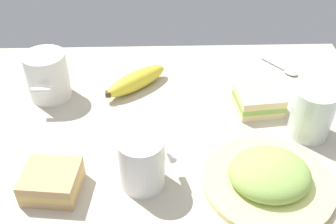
{
  "coord_description": "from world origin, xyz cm",
  "views": [
    {
      "loc": [
        -1.76,
        -62.66,
        54.9
      ],
      "look_at": [
        0.0,
        0.0,
        5.0
      ],
      "focal_mm": 43.01,
      "sensor_mm": 36.0,
      "label": 1
    }
  ],
  "objects_px": {
    "coffee_mug_black": "(47,75)",
    "banana": "(136,81)",
    "plate_of_food": "(269,177)",
    "coffee_mug_milky": "(142,162)",
    "sandwich_main": "(259,100)",
    "spoon": "(285,69)",
    "glass_of_milk": "(312,115)",
    "sandwich_side": "(52,181)"
  },
  "relations": [
    {
      "from": "coffee_mug_black",
      "to": "banana",
      "type": "xyz_separation_m",
      "value": [
        0.19,
        0.02,
        -0.03
      ]
    },
    {
      "from": "coffee_mug_milky",
      "to": "banana",
      "type": "height_order",
      "value": "coffee_mug_milky"
    },
    {
      "from": "sandwich_main",
      "to": "sandwich_side",
      "type": "relative_size",
      "value": 1.01
    },
    {
      "from": "coffee_mug_black",
      "to": "spoon",
      "type": "height_order",
      "value": "coffee_mug_black"
    },
    {
      "from": "coffee_mug_black",
      "to": "coffee_mug_milky",
      "type": "relative_size",
      "value": 1.12
    },
    {
      "from": "coffee_mug_black",
      "to": "banana",
      "type": "relative_size",
      "value": 0.75
    },
    {
      "from": "coffee_mug_milky",
      "to": "sandwich_side",
      "type": "height_order",
      "value": "coffee_mug_milky"
    },
    {
      "from": "spoon",
      "to": "plate_of_food",
      "type": "bearing_deg",
      "value": -108.83
    },
    {
      "from": "banana",
      "to": "spoon",
      "type": "height_order",
      "value": "banana"
    },
    {
      "from": "sandwich_main",
      "to": "spoon",
      "type": "bearing_deg",
      "value": 56.69
    },
    {
      "from": "coffee_mug_milky",
      "to": "banana",
      "type": "bearing_deg",
      "value": 94.17
    },
    {
      "from": "glass_of_milk",
      "to": "spoon",
      "type": "xyz_separation_m",
      "value": [
        0.01,
        0.23,
        -0.04
      ]
    },
    {
      "from": "plate_of_food",
      "to": "sandwich_main",
      "type": "height_order",
      "value": "plate_of_food"
    },
    {
      "from": "spoon",
      "to": "sandwich_side",
      "type": "bearing_deg",
      "value": -143.44
    },
    {
      "from": "spoon",
      "to": "coffee_mug_black",
      "type": "bearing_deg",
      "value": -170.95
    },
    {
      "from": "coffee_mug_black",
      "to": "banana",
      "type": "distance_m",
      "value": 0.19
    },
    {
      "from": "sandwich_main",
      "to": "spoon",
      "type": "distance_m",
      "value": 0.18
    },
    {
      "from": "sandwich_main",
      "to": "sandwich_side",
      "type": "bearing_deg",
      "value": -151.24
    },
    {
      "from": "sandwich_main",
      "to": "glass_of_milk",
      "type": "distance_m",
      "value": 0.12
    },
    {
      "from": "coffee_mug_black",
      "to": "sandwich_main",
      "type": "xyz_separation_m",
      "value": [
        0.45,
        -0.06,
        -0.03
      ]
    },
    {
      "from": "coffee_mug_black",
      "to": "spoon",
      "type": "bearing_deg",
      "value": 9.05
    },
    {
      "from": "coffee_mug_black",
      "to": "sandwich_main",
      "type": "bearing_deg",
      "value": -7.64
    },
    {
      "from": "coffee_mug_black",
      "to": "banana",
      "type": "bearing_deg",
      "value": 7.0
    },
    {
      "from": "plate_of_food",
      "to": "spoon",
      "type": "distance_m",
      "value": 0.38
    },
    {
      "from": "coffee_mug_black",
      "to": "spoon",
      "type": "relative_size",
      "value": 1.19
    },
    {
      "from": "sandwich_main",
      "to": "spoon",
      "type": "relative_size",
      "value": 1.06
    },
    {
      "from": "plate_of_food",
      "to": "sandwich_side",
      "type": "bearing_deg",
      "value": -179.5
    },
    {
      "from": "plate_of_food",
      "to": "banana",
      "type": "bearing_deg",
      "value": 128.59
    },
    {
      "from": "coffee_mug_milky",
      "to": "banana",
      "type": "xyz_separation_m",
      "value": [
        -0.02,
        0.28,
        -0.03
      ]
    },
    {
      "from": "coffee_mug_black",
      "to": "sandwich_main",
      "type": "distance_m",
      "value": 0.45
    },
    {
      "from": "plate_of_food",
      "to": "coffee_mug_milky",
      "type": "relative_size",
      "value": 2.25
    },
    {
      "from": "glass_of_milk",
      "to": "spoon",
      "type": "distance_m",
      "value": 0.23
    },
    {
      "from": "plate_of_food",
      "to": "spoon",
      "type": "bearing_deg",
      "value": 71.17
    },
    {
      "from": "coffee_mug_milky",
      "to": "glass_of_milk",
      "type": "bearing_deg",
      "value": 20.38
    },
    {
      "from": "sandwich_side",
      "to": "banana",
      "type": "relative_size",
      "value": 0.66
    },
    {
      "from": "sandwich_side",
      "to": "banana",
      "type": "bearing_deg",
      "value": 66.37
    },
    {
      "from": "spoon",
      "to": "sandwich_main",
      "type": "bearing_deg",
      "value": -123.31
    },
    {
      "from": "coffee_mug_milky",
      "to": "sandwich_main",
      "type": "bearing_deg",
      "value": 39.79
    },
    {
      "from": "sandwich_side",
      "to": "spoon",
      "type": "height_order",
      "value": "sandwich_side"
    },
    {
      "from": "coffee_mug_milky",
      "to": "sandwich_main",
      "type": "height_order",
      "value": "coffee_mug_milky"
    },
    {
      "from": "sandwich_main",
      "to": "glass_of_milk",
      "type": "bearing_deg",
      "value": -44.17
    },
    {
      "from": "plate_of_food",
      "to": "glass_of_milk",
      "type": "xyz_separation_m",
      "value": [
        0.11,
        0.13,
        0.03
      ]
    }
  ]
}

